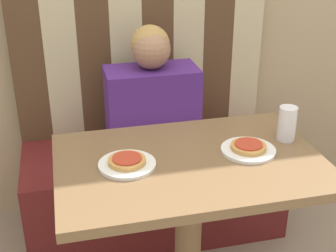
% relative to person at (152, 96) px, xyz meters
% --- Properties ---
extents(booth_seat, '(1.26, 0.54, 0.46)m').
position_rel_person_xyz_m(booth_seat, '(0.00, -0.00, -0.50)').
color(booth_seat, '#5B1919').
rests_on(booth_seat, ground_plane).
extents(booth_backrest, '(1.26, 0.06, 0.78)m').
position_rel_person_xyz_m(booth_backrest, '(0.00, 0.24, 0.12)').
color(booth_backrest, '#4C331E').
rests_on(booth_backrest, booth_seat).
extents(dining_table, '(0.93, 0.62, 0.74)m').
position_rel_person_xyz_m(dining_table, '(0.00, -0.64, -0.10)').
color(dining_table, brown).
rests_on(dining_table, ground_plane).
extents(person, '(0.43, 0.23, 0.60)m').
position_rel_person_xyz_m(person, '(0.00, 0.00, 0.00)').
color(person, '#4C237A').
rests_on(person, booth_seat).
extents(plate_left, '(0.20, 0.20, 0.01)m').
position_rel_person_xyz_m(plate_left, '(-0.22, -0.64, 0.02)').
color(plate_left, white).
rests_on(plate_left, dining_table).
extents(plate_right, '(0.20, 0.20, 0.01)m').
position_rel_person_xyz_m(plate_right, '(0.22, -0.64, 0.02)').
color(plate_right, white).
rests_on(plate_right, dining_table).
extents(pizza_left, '(0.13, 0.13, 0.02)m').
position_rel_person_xyz_m(pizza_left, '(-0.22, -0.64, 0.03)').
color(pizza_left, '#C68E47').
rests_on(pizza_left, plate_left).
extents(pizza_right, '(0.13, 0.13, 0.02)m').
position_rel_person_xyz_m(pizza_right, '(0.22, -0.64, 0.03)').
color(pizza_right, '#C68E47').
rests_on(pizza_right, plate_right).
extents(drinking_cup, '(0.07, 0.07, 0.13)m').
position_rel_person_xyz_m(drinking_cup, '(0.39, -0.58, 0.07)').
color(drinking_cup, silver).
rests_on(drinking_cup, dining_table).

